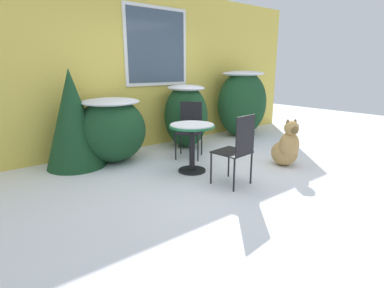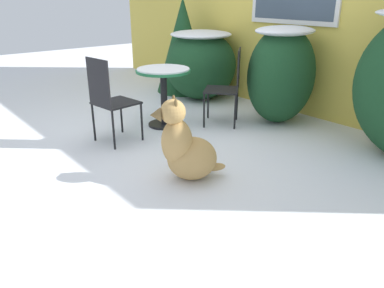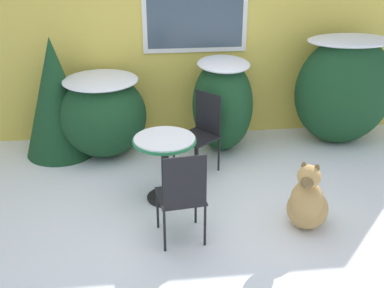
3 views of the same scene
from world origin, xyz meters
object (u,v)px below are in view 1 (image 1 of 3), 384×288
patio_table (192,136)px  patio_chair_far_side (237,148)px  patio_chair_near_table (190,127)px  dog (286,148)px

patio_table → patio_chair_far_side: size_ratio=0.76×
patio_chair_near_table → patio_chair_far_side: bearing=-54.4°
patio_chair_far_side → dog: 1.25m
patio_table → dog: dog is taller
dog → patio_table: bearing=179.9°
patio_chair_near_table → patio_table: bearing=-76.4°
patio_table → patio_chair_far_side: patio_chair_far_side is taller
patio_table → patio_chair_far_side: bearing=-82.0°
dog → patio_chair_near_table: bearing=150.4°
patio_table → patio_chair_near_table: size_ratio=0.76×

